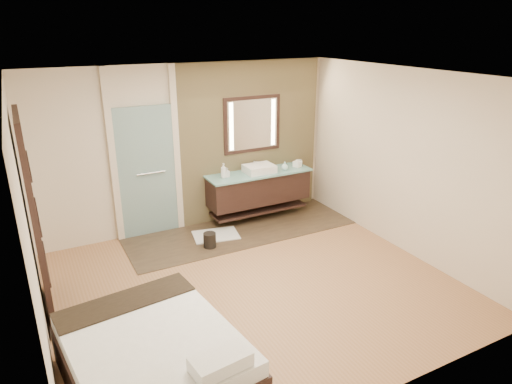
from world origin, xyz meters
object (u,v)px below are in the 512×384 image
vanity (259,188)px  waste_bin (210,240)px  mirror_unit (252,124)px  bed (154,361)px

vanity → waste_bin: vanity is taller
vanity → waste_bin: size_ratio=7.65×
mirror_unit → waste_bin: 2.14m
mirror_unit → bed: bearing=-129.7°
vanity → mirror_unit: size_ratio=1.75×
vanity → waste_bin: bearing=-151.6°
vanity → bed: (-2.75, -3.08, -0.29)m
mirror_unit → waste_bin: (-1.20, -0.89, -1.53)m
vanity → mirror_unit: (0.00, 0.24, 1.07)m
waste_bin → mirror_unit: bearing=36.5°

